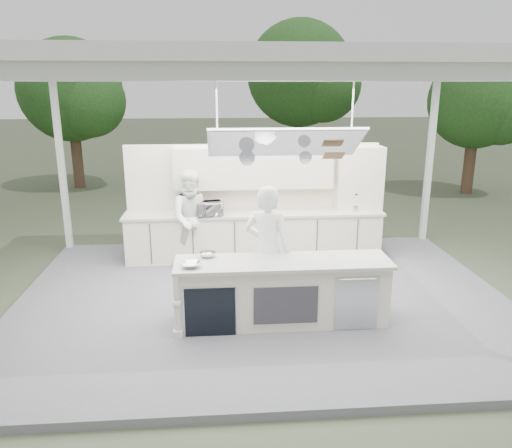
{
  "coord_description": "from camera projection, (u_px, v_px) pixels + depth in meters",
  "views": [
    {
      "loc": [
        -0.72,
        -7.56,
        3.52
      ],
      "look_at": [
        -0.08,
        0.4,
        1.25
      ],
      "focal_mm": 35.0,
      "sensor_mm": 36.0,
      "label": 1
    }
  ],
  "objects": [
    {
      "name": "head_chef",
      "position": [
        267.0,
        249.0,
        7.53
      ],
      "size": [
        0.84,
        0.72,
        1.96
      ],
      "primitive_type": "imported",
      "rotation": [
        0.0,
        0.0,
        2.73
      ],
      "color": "white",
      "rests_on": "stage_deck"
    },
    {
      "name": "tree_cluster",
      "position": [
        232.0,
        90.0,
        16.73
      ],
      "size": [
        19.55,
        9.4,
        5.85
      ],
      "color": "#4C3826",
      "rests_on": "ground"
    },
    {
      "name": "back_counter",
      "position": [
        254.0,
        235.0,
        9.93
      ],
      "size": [
        5.08,
        0.72,
        0.95
      ],
      "color": "beige",
      "rests_on": "stage_deck"
    },
    {
      "name": "sous_chef",
      "position": [
        194.0,
        219.0,
        9.38
      ],
      "size": [
        0.98,
        0.8,
        1.87
      ],
      "primitive_type": "imported",
      "rotation": [
        0.0,
        0.0,
        0.11
      ],
      "color": "white",
      "rests_on": "stage_deck"
    },
    {
      "name": "tent",
      "position": [
        264.0,
        69.0,
        7.24
      ],
      "size": [
        8.2,
        6.2,
        3.86
      ],
      "color": "white",
      "rests_on": "ground"
    },
    {
      "name": "back_wall_unit",
      "position": [
        276.0,
        184.0,
        9.9
      ],
      "size": [
        5.05,
        0.48,
        2.25
      ],
      "color": "beige",
      "rests_on": "stage_deck"
    },
    {
      "name": "demo_island",
      "position": [
        281.0,
        292.0,
        7.24
      ],
      "size": [
        3.1,
        0.79,
        0.95
      ],
      "color": "beige",
      "rests_on": "stage_deck"
    },
    {
      "name": "bowl_large",
      "position": [
        191.0,
        265.0,
        6.87
      ],
      "size": [
        0.3,
        0.3,
        0.07
      ],
      "primitive_type": "imported",
      "rotation": [
        0.0,
        0.0,
        0.1
      ],
      "color": "silver",
      "rests_on": "demo_island"
    },
    {
      "name": "bowl_small",
      "position": [
        208.0,
        254.0,
        7.27
      ],
      "size": [
        0.31,
        0.31,
        0.07
      ],
      "primitive_type": "imported",
      "rotation": [
        0.0,
        0.0,
        -0.42
      ],
      "color": "silver",
      "rests_on": "demo_island"
    },
    {
      "name": "ground",
      "position": [
        263.0,
        303.0,
        8.27
      ],
      "size": [
        90.0,
        90.0,
        0.0
      ],
      "primitive_type": "plane",
      "color": "#414932",
      "rests_on": "ground"
    },
    {
      "name": "toaster_oven",
      "position": [
        209.0,
        209.0,
        9.5
      ],
      "size": [
        0.55,
        0.43,
        0.27
      ],
      "primitive_type": "imported",
      "rotation": [
        0.0,
        0.0,
        0.23
      ],
      "color": "silver",
      "rests_on": "back_counter"
    },
    {
      "name": "stage_deck",
      "position": [
        263.0,
        300.0,
        8.25
      ],
      "size": [
        8.0,
        6.0,
        0.12
      ],
      "primitive_type": "cube",
      "color": "#5E5E63",
      "rests_on": "ground"
    }
  ]
}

